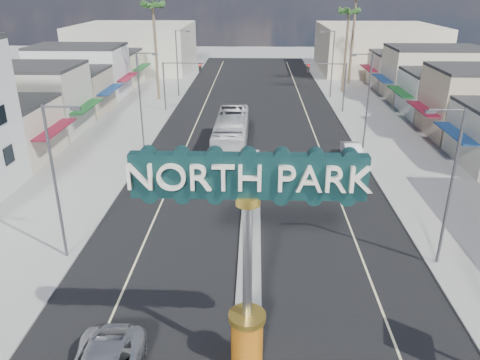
# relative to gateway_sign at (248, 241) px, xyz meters

# --- Properties ---
(ground) EXTENTS (160.00, 160.00, 0.00)m
(ground) POSITION_rel_gateway_sign_xyz_m (0.00, 28.02, -5.93)
(ground) COLOR gray
(ground) RESTS_ON ground
(road) EXTENTS (20.00, 120.00, 0.01)m
(road) POSITION_rel_gateway_sign_xyz_m (0.00, 28.02, -5.92)
(road) COLOR black
(road) RESTS_ON ground
(median_island) EXTENTS (1.30, 30.00, 0.16)m
(median_island) POSITION_rel_gateway_sign_xyz_m (0.00, 12.02, -5.85)
(median_island) COLOR gray
(median_island) RESTS_ON ground
(sidewalk_left) EXTENTS (8.00, 120.00, 0.12)m
(sidewalk_left) POSITION_rel_gateway_sign_xyz_m (-14.00, 28.02, -5.87)
(sidewalk_left) COLOR gray
(sidewalk_left) RESTS_ON ground
(sidewalk_right) EXTENTS (8.00, 120.00, 0.12)m
(sidewalk_right) POSITION_rel_gateway_sign_xyz_m (14.00, 28.02, -5.87)
(sidewalk_right) COLOR gray
(sidewalk_right) RESTS_ON ground
(storefront_row_left) EXTENTS (12.00, 42.00, 6.00)m
(storefront_row_left) POSITION_rel_gateway_sign_xyz_m (-24.00, 41.02, -2.93)
(storefront_row_left) COLOR beige
(storefront_row_left) RESTS_ON ground
(storefront_row_right) EXTENTS (12.00, 42.00, 6.00)m
(storefront_row_right) POSITION_rel_gateway_sign_xyz_m (24.00, 41.02, -2.93)
(storefront_row_right) COLOR #B7B29E
(storefront_row_right) RESTS_ON ground
(backdrop_far_left) EXTENTS (20.00, 20.00, 8.00)m
(backdrop_far_left) POSITION_rel_gateway_sign_xyz_m (-22.00, 73.02, -1.93)
(backdrop_far_left) COLOR #B7B29E
(backdrop_far_left) RESTS_ON ground
(backdrop_far_right) EXTENTS (20.00, 20.00, 8.00)m
(backdrop_far_right) POSITION_rel_gateway_sign_xyz_m (22.00, 73.02, -1.93)
(backdrop_far_right) COLOR beige
(backdrop_far_right) RESTS_ON ground
(gateway_sign) EXTENTS (8.20, 1.50, 9.15)m
(gateway_sign) POSITION_rel_gateway_sign_xyz_m (0.00, 0.00, 0.00)
(gateway_sign) COLOR #CC5A0F
(gateway_sign) RESTS_ON median_island
(traffic_signal_left) EXTENTS (5.09, 0.45, 6.00)m
(traffic_signal_left) POSITION_rel_gateway_sign_xyz_m (-9.18, 42.02, -1.65)
(traffic_signal_left) COLOR #47474C
(traffic_signal_left) RESTS_ON ground
(traffic_signal_right) EXTENTS (5.09, 0.45, 6.00)m
(traffic_signal_right) POSITION_rel_gateway_sign_xyz_m (9.18, 42.02, -1.65)
(traffic_signal_right) COLOR #47474C
(traffic_signal_right) RESTS_ON ground
(streetlight_l_near) EXTENTS (2.03, 0.22, 9.00)m
(streetlight_l_near) POSITION_rel_gateway_sign_xyz_m (-10.43, 8.02, -0.86)
(streetlight_l_near) COLOR #47474C
(streetlight_l_near) RESTS_ON ground
(streetlight_l_mid) EXTENTS (2.03, 0.22, 9.00)m
(streetlight_l_mid) POSITION_rel_gateway_sign_xyz_m (-10.43, 28.02, -0.86)
(streetlight_l_mid) COLOR #47474C
(streetlight_l_mid) RESTS_ON ground
(streetlight_l_far) EXTENTS (2.03, 0.22, 9.00)m
(streetlight_l_far) POSITION_rel_gateway_sign_xyz_m (-10.43, 50.02, -0.86)
(streetlight_l_far) COLOR #47474C
(streetlight_l_far) RESTS_ON ground
(streetlight_r_near) EXTENTS (2.03, 0.22, 9.00)m
(streetlight_r_near) POSITION_rel_gateway_sign_xyz_m (10.43, 8.02, -0.86)
(streetlight_r_near) COLOR #47474C
(streetlight_r_near) RESTS_ON ground
(streetlight_r_mid) EXTENTS (2.03, 0.22, 9.00)m
(streetlight_r_mid) POSITION_rel_gateway_sign_xyz_m (10.43, 28.02, -0.86)
(streetlight_r_mid) COLOR #47474C
(streetlight_r_mid) RESTS_ON ground
(streetlight_r_far) EXTENTS (2.03, 0.22, 9.00)m
(streetlight_r_far) POSITION_rel_gateway_sign_xyz_m (10.43, 50.02, -0.86)
(streetlight_r_far) COLOR #47474C
(streetlight_r_far) RESTS_ON ground
(palm_left_far) EXTENTS (2.60, 2.60, 13.10)m
(palm_left_far) POSITION_rel_gateway_sign_xyz_m (-13.00, 48.02, 5.57)
(palm_left_far) COLOR brown
(palm_left_far) RESTS_ON ground
(palm_right_mid) EXTENTS (2.60, 2.60, 12.10)m
(palm_right_mid) POSITION_rel_gateway_sign_xyz_m (13.00, 54.02, 4.67)
(palm_right_mid) COLOR brown
(palm_right_mid) RESTS_ON ground
(palm_right_far) EXTENTS (2.60, 2.60, 14.10)m
(palm_right_far) POSITION_rel_gateway_sign_xyz_m (15.00, 60.02, 6.46)
(palm_right_far) COLOR brown
(palm_right_far) RESTS_ON ground
(car_parked_right) EXTENTS (1.58, 4.27, 1.40)m
(car_parked_right) POSITION_rel_gateway_sign_xyz_m (9.00, 25.25, -5.23)
(car_parked_right) COLOR silver
(car_parked_right) RESTS_ON ground
(city_bus) EXTENTS (2.98, 12.23, 3.40)m
(city_bus) POSITION_rel_gateway_sign_xyz_m (-2.00, 27.07, -4.23)
(city_bus) COLOR silver
(city_bus) RESTS_ON ground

